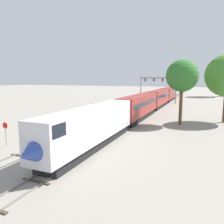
% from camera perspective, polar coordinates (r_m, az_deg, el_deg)
% --- Properties ---
extents(ground_plane, '(400.00, 400.00, 0.00)m').
position_cam_1_polar(ground_plane, '(24.76, -13.16, -10.66)').
color(ground_plane, gray).
extents(track_main, '(2.60, 200.00, 0.16)m').
position_cam_1_polar(track_main, '(80.14, 14.01, 2.67)').
color(track_main, slate).
rests_on(track_main, ground).
extents(track_near, '(2.60, 160.00, 0.16)m').
position_cam_1_polar(track_near, '(61.88, 6.14, 1.17)').
color(track_near, slate).
rests_on(track_near, ground).
extents(passenger_train, '(3.04, 81.27, 4.80)m').
position_cam_1_polar(passenger_train, '(54.62, 9.98, 2.78)').
color(passenger_train, silver).
rests_on(passenger_train, ground).
extents(signal_gantry, '(12.10, 0.49, 8.84)m').
position_cam_1_polar(signal_gantry, '(74.40, 11.78, 7.22)').
color(signal_gantry, '#999BA0').
rests_on(signal_gantry, ground).
extents(stop_sign, '(0.76, 0.08, 2.88)m').
position_cam_1_polar(stop_sign, '(29.65, -25.76, -4.33)').
color(stop_sign, gray).
rests_on(stop_sign, ground).
extents(trackside_tree_left, '(5.51, 5.51, 11.30)m').
position_cam_1_polar(trackside_tree_left, '(40.29, 17.61, 8.81)').
color(trackside_tree_left, brown).
rests_on(trackside_tree_left, ground).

